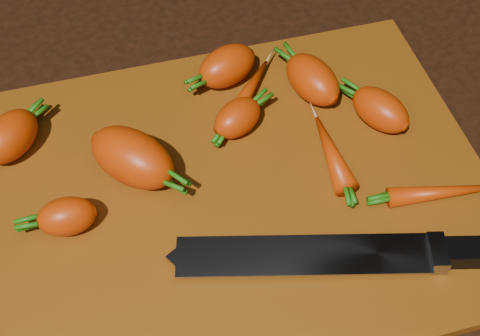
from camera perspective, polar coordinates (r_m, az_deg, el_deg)
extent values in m
cube|color=black|center=(0.69, 0.22, -2.39)|extent=(2.00, 2.00, 0.01)
cube|color=brown|center=(0.68, 0.22, -1.86)|extent=(0.50, 0.40, 0.01)
ellipsoid|color=#C13709|center=(0.73, -19.03, 2.57)|extent=(0.08, 0.08, 0.04)
ellipsoid|color=#C13709|center=(0.66, -14.57, -4.03)|extent=(0.06, 0.04, 0.04)
ellipsoid|color=#C13709|center=(0.68, -9.17, 0.90)|extent=(0.11, 0.11, 0.06)
ellipsoid|color=#C13709|center=(0.75, 6.21, 7.52)|extent=(0.07, 0.09, 0.05)
ellipsoid|color=#C13709|center=(0.76, -1.12, 8.70)|extent=(0.08, 0.07, 0.04)
ellipsoid|color=#C13709|center=(0.71, -0.21, 4.31)|extent=(0.07, 0.06, 0.04)
ellipsoid|color=#C13709|center=(0.73, 11.89, 4.89)|extent=(0.07, 0.08, 0.04)
ellipsoid|color=#C13709|center=(0.74, 0.50, 6.22)|extent=(0.09, 0.11, 0.02)
ellipsoid|color=#C13709|center=(0.69, 17.17, -1.95)|extent=(0.12, 0.04, 0.02)
ellipsoid|color=#C13709|center=(0.70, 7.78, 1.35)|extent=(0.03, 0.10, 0.03)
cube|color=gray|center=(0.63, -5.49, -7.58)|extent=(0.24, 0.10, 0.00)
cube|color=gray|center=(0.63, 6.02, -7.40)|extent=(0.02, 0.04, 0.02)
cube|color=black|center=(0.64, 12.68, -7.15)|extent=(0.14, 0.06, 0.02)
cylinder|color=#B2B2B7|center=(0.63, 11.02, -6.79)|extent=(0.01, 0.01, 0.00)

